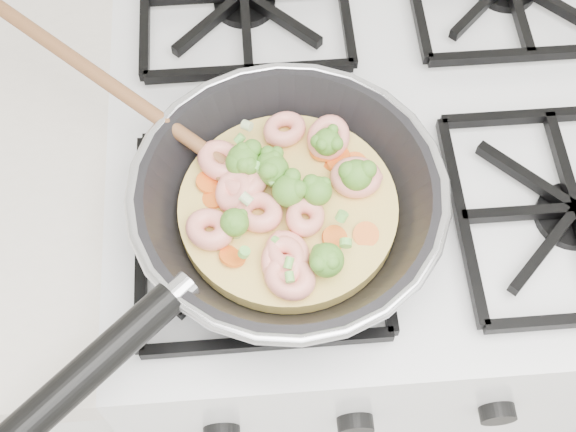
{
  "coord_description": "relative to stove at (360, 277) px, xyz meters",
  "views": [
    {
      "loc": [
        -0.15,
        1.21,
        1.57
      ],
      "look_at": [
        -0.12,
        1.56,
        0.93
      ],
      "focal_mm": 48.97,
      "sensor_mm": 36.0,
      "label": 1
    }
  ],
  "objects": [
    {
      "name": "stove",
      "position": [
        0.0,
        0.0,
        0.0
      ],
      "size": [
        0.6,
        0.6,
        0.92
      ],
      "color": "white",
      "rests_on": "ground"
    },
    {
      "name": "skillet",
      "position": [
        -0.13,
        -0.14,
        0.5
      ],
      "size": [
        0.42,
        0.44,
        0.1
      ],
      "rotation": [
        0.0,
        0.0,
        -0.21
      ],
      "color": "black",
      "rests_on": "stove"
    }
  ]
}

